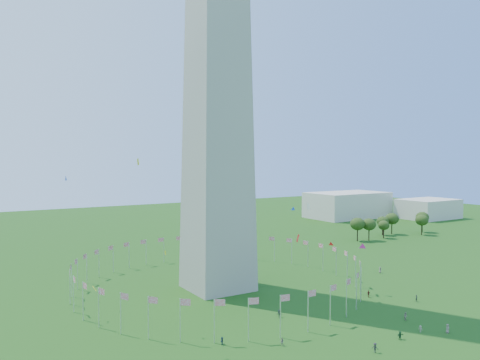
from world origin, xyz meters
The scene contains 7 objects.
ground centered at (0.00, 0.00, 0.00)m, with size 600.00×600.00×0.00m, color #16410F.
flag_ring centered at (0.00, 50.00, 4.50)m, with size 80.24×80.24×9.00m.
gov_building_east_a centered at (150.00, 150.00, 8.00)m, with size 50.00×30.00×16.00m, color beige.
gov_building_east_b centered at (190.00, 120.00, 6.00)m, with size 35.00×25.00×12.00m, color beige.
crowd centered at (7.13, 0.41, 0.89)m, with size 90.49×79.03×2.02m.
kites_aloft centered at (12.39, 23.39, 19.85)m, with size 104.14×75.93×37.74m.
tree_line_east centered at (114.51, 85.20, 4.93)m, with size 53.77×15.49×10.46m.
Camera 1 is at (-64.52, -66.49, 37.27)m, focal length 35.00 mm.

